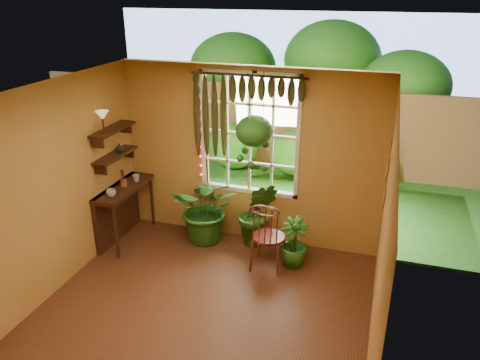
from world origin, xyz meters
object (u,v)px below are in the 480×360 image
(windsor_chair, at_px, (268,246))
(hanging_basket, at_px, (254,133))
(potted_plant_left, at_px, (207,208))
(potted_plant_mid, at_px, (258,214))
(counter_ledge, at_px, (119,206))

(windsor_chair, height_order, hanging_basket, hanging_basket)
(windsor_chair, distance_m, hanging_basket, 1.59)
(windsor_chair, xyz_separation_m, hanging_basket, (-0.34, 0.43, 1.49))
(windsor_chair, xyz_separation_m, potted_plant_left, (-1.09, 0.47, 0.21))
(windsor_chair, height_order, potted_plant_mid, windsor_chair)
(counter_ledge, height_order, hanging_basket, hanging_basket)
(windsor_chair, bearing_deg, counter_ledge, 178.04)
(windsor_chair, xyz_separation_m, potted_plant_mid, (-0.31, 0.58, 0.18))
(counter_ledge, xyz_separation_m, potted_plant_left, (1.33, 0.34, 0.00))
(counter_ledge, bearing_deg, windsor_chair, -3.00)
(counter_ledge, xyz_separation_m, potted_plant_mid, (2.11, 0.45, -0.02))
(windsor_chair, relative_size, potted_plant_mid, 1.14)
(windsor_chair, bearing_deg, potted_plant_left, 157.85)
(windsor_chair, distance_m, potted_plant_left, 1.21)
(potted_plant_mid, bearing_deg, counter_ledge, -167.98)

